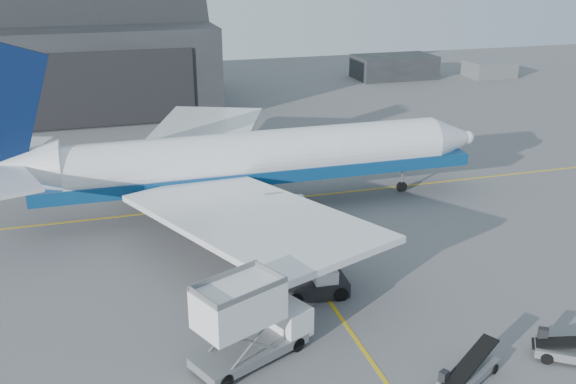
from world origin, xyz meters
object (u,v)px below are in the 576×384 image
object	(u,v)px
airliner	(240,160)
belt_loader_a	(468,372)
pushback_tug	(316,284)
catering_truck	(248,322)

from	to	relation	value
airliner	belt_loader_a	world-z (taller)	airliner
pushback_tug	catering_truck	bearing A→B (deg)	-132.38
belt_loader_a	airliner	bearing A→B (deg)	73.80
airliner	catering_truck	distance (m)	22.62
pushback_tug	airliner	bearing A→B (deg)	97.86
catering_truck	belt_loader_a	world-z (taller)	catering_truck
pushback_tug	belt_loader_a	world-z (taller)	pushback_tug
catering_truck	pushback_tug	distance (m)	8.47
airliner	catering_truck	size ratio (longest dim) A/B	6.13
catering_truck	belt_loader_a	size ratio (longest dim) A/B	1.72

